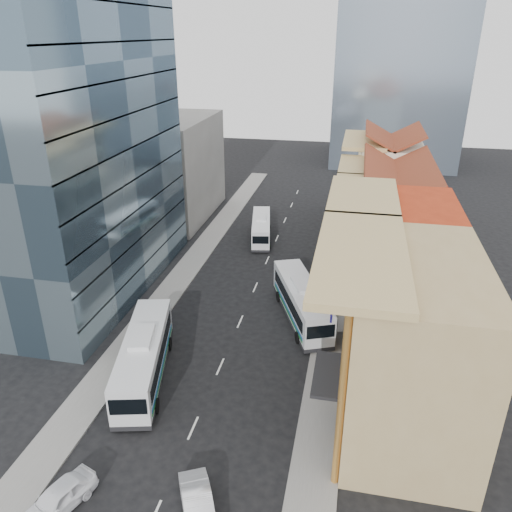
% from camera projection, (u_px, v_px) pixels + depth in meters
% --- Properties ---
extents(ground, '(200.00, 200.00, 0.00)m').
position_uv_depth(ground, '(188.00, 439.00, 33.27)').
color(ground, black).
rests_on(ground, ground).
extents(sidewalk_right, '(3.00, 90.00, 0.15)m').
position_uv_depth(sidewalk_right, '(336.00, 294.00, 51.30)').
color(sidewalk_right, slate).
rests_on(sidewalk_right, ground).
extents(sidewalk_left, '(3.00, 90.00, 0.15)m').
position_uv_depth(sidewalk_left, '(179.00, 279.00, 54.43)').
color(sidewalk_left, slate).
rests_on(sidewalk_left, ground).
extents(shophouse_tan, '(8.00, 14.00, 12.00)m').
position_uv_depth(shophouse_tan, '(411.00, 346.00, 32.68)').
color(shophouse_tan, tan).
rests_on(shophouse_tan, ground).
extents(shophouse_red, '(8.00, 10.00, 12.00)m').
position_uv_depth(shophouse_red, '(401.00, 268.00, 43.39)').
color(shophouse_red, '#B03213').
rests_on(shophouse_red, ground).
extents(shophouse_cream_near, '(8.00, 9.00, 10.00)m').
position_uv_depth(shophouse_cream_near, '(394.00, 238.00, 52.28)').
color(shophouse_cream_near, beige).
rests_on(shophouse_cream_near, ground).
extents(shophouse_cream_mid, '(8.00, 9.00, 10.00)m').
position_uv_depth(shophouse_cream_mid, '(391.00, 210.00, 60.31)').
color(shophouse_cream_mid, beige).
rests_on(shophouse_cream_mid, ground).
extents(shophouse_cream_far, '(8.00, 12.00, 11.00)m').
position_uv_depth(shophouse_cream_far, '(388.00, 183.00, 69.47)').
color(shophouse_cream_far, beige).
rests_on(shophouse_cream_far, ground).
extents(office_tower, '(12.00, 26.00, 30.00)m').
position_uv_depth(office_tower, '(73.00, 145.00, 47.17)').
color(office_tower, '#415667').
rests_on(office_tower, ground).
extents(office_block_far, '(10.00, 18.00, 14.00)m').
position_uv_depth(office_block_far, '(174.00, 168.00, 70.80)').
color(office_block_far, gray).
rests_on(office_block_far, ground).
extents(bus_left_near, '(5.72, 12.64, 3.95)m').
position_uv_depth(bus_left_near, '(144.00, 356.00, 38.39)').
color(bus_left_near, silver).
rests_on(bus_left_near, ground).
extents(bus_left_far, '(3.99, 10.04, 3.14)m').
position_uv_depth(bus_left_far, '(261.00, 228.00, 64.55)').
color(bus_left_far, white).
rests_on(bus_left_far, ground).
extents(bus_right, '(7.08, 12.07, 3.82)m').
position_uv_depth(bus_right, '(302.00, 301.00, 46.41)').
color(bus_right, silver).
rests_on(bus_right, ground).
extents(sedan_left, '(3.39, 4.99, 1.57)m').
position_uv_depth(sedan_left, '(58.00, 499.00, 28.08)').
color(sedan_left, white).
rests_on(sedan_left, ground).
extents(sedan_right, '(3.56, 4.92, 1.55)m').
position_uv_depth(sedan_right, '(198.00, 506.00, 27.66)').
color(sedan_right, silver).
rests_on(sedan_right, ground).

